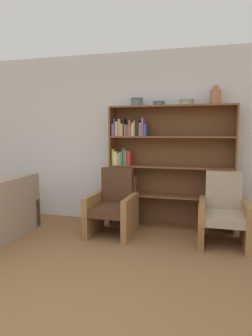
# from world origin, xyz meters

# --- Properties ---
(ground_plane) EXTENTS (24.00, 24.00, 0.00)m
(ground_plane) POSITION_xyz_m (0.00, 0.00, 0.00)
(ground_plane) COLOR brown
(wall_back) EXTENTS (12.00, 0.06, 2.75)m
(wall_back) POSITION_xyz_m (0.00, 2.87, 1.38)
(wall_back) COLOR silver
(wall_back) RESTS_ON ground
(bookshelf) EXTENTS (1.90, 0.30, 1.88)m
(bookshelf) POSITION_xyz_m (0.29, 2.70, 0.93)
(bookshelf) COLOR brown
(bookshelf) RESTS_ON ground
(bowl_olive) EXTENTS (0.19, 0.19, 0.13)m
(bowl_olive) POSITION_xyz_m (-0.06, 2.68, 1.95)
(bowl_olive) COLOR slate
(bowl_olive) RESTS_ON bookshelf
(bowl_brass) EXTENTS (0.19, 0.19, 0.07)m
(bowl_brass) POSITION_xyz_m (0.28, 2.68, 1.92)
(bowl_brass) COLOR slate
(bowl_brass) RESTS_ON bookshelf
(bowl_sage) EXTENTS (0.22, 0.22, 0.09)m
(bowl_sage) POSITION_xyz_m (0.70, 2.68, 1.93)
(bowl_sage) COLOR gray
(bowl_sage) RESTS_ON bookshelf
(vase_tall) EXTENTS (0.16, 0.16, 0.26)m
(vase_tall) POSITION_xyz_m (1.10, 2.68, 2.00)
(vase_tall) COLOR #A36647
(vase_tall) RESTS_ON bookshelf
(armchair_leather) EXTENTS (0.66, 0.70, 0.95)m
(armchair_leather) POSITION_xyz_m (-0.30, 2.17, 0.40)
(armchair_leather) COLOR olive
(armchair_leather) RESTS_ON ground
(armchair_cushioned) EXTENTS (0.64, 0.68, 0.95)m
(armchair_cushioned) POSITION_xyz_m (1.25, 2.17, 0.40)
(armchair_cushioned) COLOR olive
(armchair_cushioned) RESTS_ON ground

